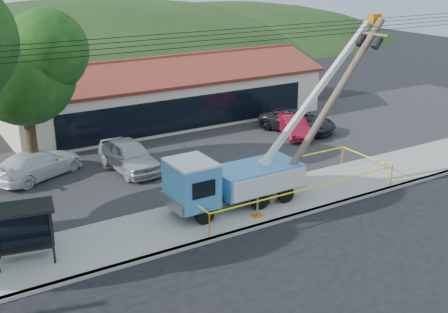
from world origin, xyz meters
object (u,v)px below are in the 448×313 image
utility_truck (234,177)px  car_white (39,179)px  leaning_pole (332,101)px  car_dark (297,132)px  bus_shelter (22,220)px  car_silver (130,171)px  car_red (293,137)px

utility_truck → car_white: size_ratio=2.24×
leaning_pole → car_dark: bearing=59.9°
utility_truck → car_white: (-6.88, 8.58, -1.59)m
utility_truck → bus_shelter: (-9.51, -0.06, 0.21)m
car_silver → car_white: (-4.58, 1.51, 0.00)m
leaning_pole → car_silver: (-7.43, 7.77, -4.68)m
car_silver → bus_shelter: bearing=-138.1°
leaning_pole → car_dark: size_ratio=1.62×
leaning_pole → bus_shelter: (-14.64, 0.64, -2.88)m
car_red → utility_truck: bearing=-123.3°
utility_truck → car_dark: 13.09m
car_silver → car_dark: car_silver is taller
car_silver → car_red: bearing=-1.4°
car_red → car_white: (-16.18, 1.23, 0.00)m
leaning_pole → car_dark: leaning_pole is taller
leaning_pole → bus_shelter: leaning_pole is taller
car_white → car_dark: 17.09m
utility_truck → car_red: size_ratio=2.84×
leaning_pole → car_silver: 11.73m
utility_truck → car_red: (9.30, 7.35, -1.59)m
car_dark → bus_shelter: bearing=178.1°
car_red → car_white: car_white is taller
car_dark → leaning_pole: bearing=-144.3°
car_white → car_dark: (17.08, -0.54, 0.00)m
leaning_pole → car_dark: (5.07, 8.74, -4.68)m
utility_truck → leaning_pole: utility_truck is taller
car_silver → car_red: 11.61m
utility_truck → car_dark: utility_truck is taller
bus_shelter → car_white: bearing=84.5°
utility_truck → car_red: bearing=38.3°
leaning_pole → car_white: (-12.01, 9.28, -4.68)m
utility_truck → car_white: bearing=128.7°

